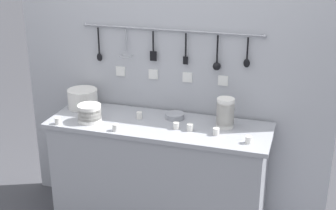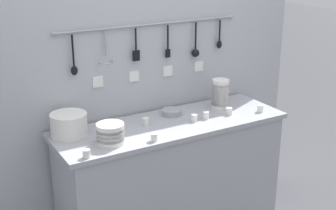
{
  "view_description": "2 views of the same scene",
  "coord_description": "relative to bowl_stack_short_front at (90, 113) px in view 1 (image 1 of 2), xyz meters",
  "views": [
    {
      "loc": [
        0.94,
        -2.81,
        2.11
      ],
      "look_at": [
        0.07,
        -0.01,
        1.0
      ],
      "focal_mm": 50.0,
      "sensor_mm": 36.0,
      "label": 1
    },
    {
      "loc": [
        -1.43,
        -2.43,
        1.96
      ],
      "look_at": [
        -0.04,
        -0.03,
        0.98
      ],
      "focal_mm": 50.0,
      "sensor_mm": 36.0,
      "label": 2
    }
  ],
  "objects": [
    {
      "name": "counter",
      "position": [
        0.47,
        0.11,
        -0.48
      ],
      "size": [
        1.54,
        0.51,
        0.85
      ],
      "color": "#9EA0A8",
      "rests_on": "ground"
    },
    {
      "name": "cup_front_right",
      "position": [
        1.1,
        -0.03,
        -0.04
      ],
      "size": [
        0.04,
        0.04,
        0.05
      ],
      "color": "silver",
      "rests_on": "counter"
    },
    {
      "name": "steel_mixing_bowl",
      "position": [
        0.55,
        0.23,
        -0.04
      ],
      "size": [
        0.14,
        0.14,
        0.04
      ],
      "color": "#93969E",
      "rests_on": "counter"
    },
    {
      "name": "cup_edge_near",
      "position": [
        0.71,
        0.05,
        -0.04
      ],
      "size": [
        0.04,
        0.04,
        0.05
      ],
      "color": "silver",
      "rests_on": "counter"
    },
    {
      "name": "bowl_stack_short_front",
      "position": [
        0.0,
        0.0,
        0.0
      ],
      "size": [
        0.16,
        0.16,
        0.12
      ],
      "color": "silver",
      "rests_on": "counter"
    },
    {
      "name": "bowl_stack_nested_right",
      "position": [
        0.91,
        0.18,
        0.04
      ],
      "size": [
        0.12,
        0.12,
        0.2
      ],
      "color": "silver",
      "rests_on": "counter"
    },
    {
      "name": "cup_beside_plates",
      "position": [
        -0.19,
        -0.11,
        -0.04
      ],
      "size": [
        0.04,
        0.04,
        0.05
      ],
      "color": "silver",
      "rests_on": "counter"
    },
    {
      "name": "cup_centre",
      "position": [
        0.31,
        0.15,
        -0.04
      ],
      "size": [
        0.04,
        0.04,
        0.05
      ],
      "color": "silver",
      "rests_on": "counter"
    },
    {
      "name": "cup_by_caddy",
      "position": [
        0.89,
        0.04,
        -0.04
      ],
      "size": [
        0.04,
        0.04,
        0.05
      ],
      "color": "silver",
      "rests_on": "counter"
    },
    {
      "name": "back_wall",
      "position": [
        0.47,
        0.4,
        0.0
      ],
      "size": [
        2.34,
        0.11,
        1.82
      ],
      "color": "#A8AAB2",
      "rests_on": "ground"
    },
    {
      "name": "plate_stack",
      "position": [
        -0.17,
        0.23,
        0.01
      ],
      "size": [
        0.22,
        0.22,
        0.14
      ],
      "color": "silver",
      "rests_on": "counter"
    },
    {
      "name": "cup_back_right",
      "position": [
        0.61,
        0.05,
        -0.04
      ],
      "size": [
        0.04,
        0.04,
        0.05
      ],
      "color": "silver",
      "rests_on": "counter"
    },
    {
      "name": "cup_front_left",
      "position": [
        0.23,
        -0.1,
        -0.04
      ],
      "size": [
        0.04,
        0.04,
        0.05
      ],
      "color": "silver",
      "rests_on": "counter"
    }
  ]
}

